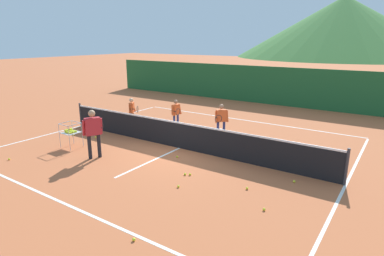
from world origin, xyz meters
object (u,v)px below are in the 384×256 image
(ball_cart, at_px, (70,132))
(tennis_ball_8, at_px, (74,135))
(tennis_ball_3, at_px, (247,188))
(tennis_ball_2, at_px, (177,157))
(tennis_ball_4, at_px, (294,181))
(tennis_ball_5, at_px, (264,209))
(tennis_ball_7, at_px, (134,239))
(tennis_ball_1, at_px, (9,159))
(tennis_ball_10, at_px, (96,137))
(student_0, at_px, (132,109))
(tennis_ball_9, at_px, (178,186))
(tennis_ball_0, at_px, (185,174))
(tennis_net, at_px, (179,135))
(instructor, at_px, (93,130))
(student_2, at_px, (221,118))
(student_1, at_px, (176,111))
(tennis_ball_6, at_px, (190,174))

(ball_cart, bearing_deg, tennis_ball_8, 141.20)
(tennis_ball_3, bearing_deg, tennis_ball_2, 163.45)
(tennis_ball_4, bearing_deg, tennis_ball_3, -129.05)
(tennis_ball_3, bearing_deg, tennis_ball_5, -45.01)
(tennis_ball_2, height_order, tennis_ball_7, same)
(tennis_ball_1, xyz_separation_m, tennis_ball_2, (4.42, 3.24, 0.00))
(tennis_ball_10, bearing_deg, tennis_ball_7, -34.41)
(student_0, bearing_deg, ball_cart, -86.49)
(tennis_ball_9, distance_m, tennis_ball_10, 5.66)
(tennis_ball_2, distance_m, tennis_ball_4, 3.83)
(tennis_ball_0, relative_size, tennis_ball_9, 1.00)
(tennis_net, bearing_deg, ball_cart, -147.99)
(student_0, bearing_deg, instructor, -63.62)
(student_2, height_order, tennis_ball_0, student_2)
(ball_cart, height_order, tennis_ball_2, ball_cart)
(instructor, relative_size, tennis_ball_1, 23.88)
(student_1, relative_size, student_2, 0.94)
(tennis_net, relative_size, tennis_ball_2, 163.02)
(student_2, distance_m, tennis_ball_5, 5.73)
(tennis_ball_0, bearing_deg, tennis_ball_5, -13.22)
(ball_cart, xyz_separation_m, tennis_ball_10, (-0.17, 1.23, -0.55))
(tennis_ball_2, bearing_deg, tennis_net, 121.34)
(instructor, relative_size, tennis_ball_3, 23.88)
(tennis_ball_4, bearing_deg, tennis_ball_10, -178.07)
(instructor, bearing_deg, tennis_ball_2, 33.89)
(tennis_ball_9, bearing_deg, tennis_net, 125.46)
(student_2, height_order, tennis_ball_7, student_2)
(tennis_ball_2, xyz_separation_m, tennis_ball_10, (-4.03, -0.02, 0.00))
(tennis_ball_1, height_order, tennis_ball_4, same)
(student_1, relative_size, tennis_ball_4, 18.91)
(student_1, bearing_deg, tennis_net, -50.76)
(tennis_ball_1, height_order, tennis_ball_8, same)
(instructor, height_order, tennis_ball_9, instructor)
(tennis_ball_8, bearing_deg, tennis_ball_2, 3.83)
(tennis_net, distance_m, tennis_ball_5, 4.91)
(instructor, xyz_separation_m, tennis_ball_6, (3.42, 0.57, -0.94))
(tennis_ball_3, bearing_deg, tennis_ball_0, -175.26)
(student_0, relative_size, tennis_ball_6, 18.87)
(tennis_ball_3, xyz_separation_m, tennis_ball_8, (-7.92, 0.53, 0.00))
(student_1, bearing_deg, instructor, -90.94)
(tennis_net, height_order, tennis_ball_4, tennis_net)
(student_1, xyz_separation_m, tennis_ball_2, (2.19, -2.89, -0.74))
(instructor, height_order, tennis_ball_8, instructor)
(student_1, relative_size, tennis_ball_2, 18.91)
(tennis_ball_5, xyz_separation_m, tennis_ball_8, (-8.71, 1.31, 0.00))
(tennis_ball_0, height_order, tennis_ball_10, same)
(tennis_ball_4, bearing_deg, tennis_ball_1, -157.09)
(student_1, xyz_separation_m, tennis_ball_7, (4.21, -7.06, -0.74))
(tennis_ball_1, distance_m, tennis_ball_2, 5.48)
(student_2, bearing_deg, tennis_ball_3, -52.32)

